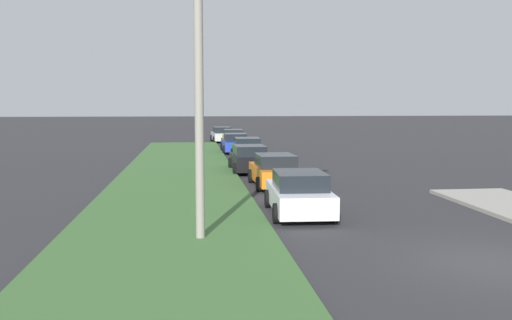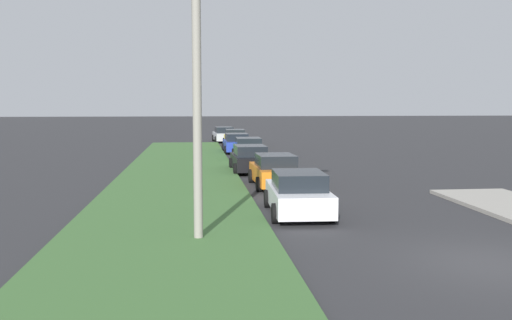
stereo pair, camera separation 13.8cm
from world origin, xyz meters
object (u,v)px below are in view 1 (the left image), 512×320
object	(u,v)px
parked_car_white	(299,194)
parked_car_silver	(222,135)
parked_car_orange	(275,171)
parked_car_green	(247,149)
parked_car_black	(249,159)
parked_car_yellow	(233,138)
parked_car_blue	(235,143)
streetlight	(212,78)

from	to	relation	value
parked_car_white	parked_car_silver	distance (m)	35.52
parked_car_orange	parked_car_green	bearing A→B (deg)	-0.99
parked_car_black	parked_car_silver	size ratio (longest dim) A/B	0.99
parked_car_yellow	parked_car_green	bearing A→B (deg)	-178.67
parked_car_blue	parked_car_silver	size ratio (longest dim) A/B	0.98
parked_car_white	streetlight	distance (m)	5.75
parked_car_black	parked_car_yellow	world-z (taller)	same
parked_car_yellow	parked_car_white	bearing A→B (deg)	-178.94
parked_car_yellow	streetlight	bearing A→B (deg)	175.98
streetlight	parked_car_green	bearing A→B (deg)	-8.16
parked_car_white	parked_car_black	size ratio (longest dim) A/B	1.01
streetlight	parked_car_silver	bearing A→B (deg)	-3.57
parked_car_green	parked_car_blue	xyz separation A→B (m)	(5.30, 0.38, 0.00)
parked_car_white	parked_car_orange	world-z (taller)	same
parked_car_yellow	parked_car_silver	world-z (taller)	same
parked_car_black	parked_car_green	world-z (taller)	same
parked_car_blue	streetlight	xyz separation A→B (m)	(-27.01, 2.73, 3.67)
parked_car_orange	parked_car_black	distance (m)	5.46
parked_car_black	parked_car_blue	size ratio (longest dim) A/B	1.00
parked_car_white	parked_car_orange	distance (m)	6.33
parked_car_green	parked_car_blue	bearing A→B (deg)	5.23
parked_car_orange	streetlight	bearing A→B (deg)	160.76
parked_car_orange	parked_car_green	xyz separation A→B (m)	(12.13, 0.02, 0.00)
parked_car_silver	streetlight	xyz separation A→B (m)	(-38.77, 2.42, 3.67)
parked_car_white	parked_car_green	world-z (taller)	same
parked_car_black	parked_car_green	xyz separation A→B (m)	(6.71, -0.56, 0.00)
parked_car_orange	parked_car_green	world-z (taller)	same
parked_car_green	parked_car_yellow	size ratio (longest dim) A/B	1.00
parked_car_blue	parked_car_white	bearing A→B (deg)	-179.94
parked_car_black	parked_car_silver	distance (m)	23.76
parked_car_blue	streetlight	size ratio (longest dim) A/B	0.58
parked_car_white	parked_car_black	world-z (taller)	same
parked_car_white	parked_car_black	bearing A→B (deg)	4.41
parked_car_orange	parked_car_green	distance (m)	12.13
parked_car_blue	parked_car_yellow	distance (m)	6.54
parked_car_white	parked_car_yellow	distance (m)	30.29
parked_car_orange	parked_car_blue	xyz separation A→B (m)	(17.43, 0.40, 0.00)
parked_car_green	parked_car_yellow	distance (m)	11.83
parked_car_silver	parked_car_yellow	bearing A→B (deg)	-175.78
parked_car_orange	streetlight	world-z (taller)	streetlight
parked_car_yellow	parked_car_silver	size ratio (longest dim) A/B	0.99
parked_car_orange	parked_car_blue	distance (m)	17.43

